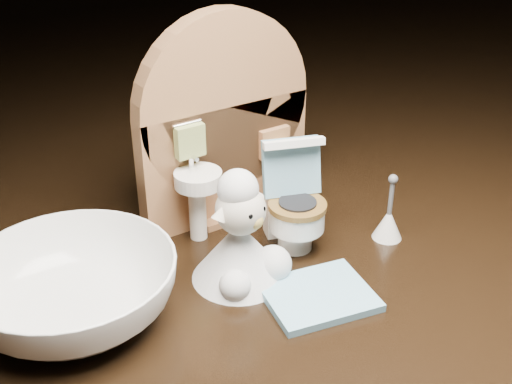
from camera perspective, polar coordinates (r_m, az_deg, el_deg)
backdrop_panel at (r=0.45m, az=-2.88°, el=5.38°), size 0.13×0.05×0.15m
toy_toilet at (r=0.43m, az=3.30°, el=-1.29°), size 0.04×0.05×0.08m
bath_mat at (r=0.39m, az=5.55°, el=-9.15°), size 0.07×0.06×0.00m
toilet_brush at (r=0.45m, az=11.68°, el=-2.58°), size 0.02×0.02×0.05m
plush_lamb at (r=0.39m, az=-1.32°, el=-4.48°), size 0.06×0.06×0.08m
ceramic_bowl at (r=0.38m, az=-15.93°, el=-8.38°), size 0.13×0.13×0.04m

